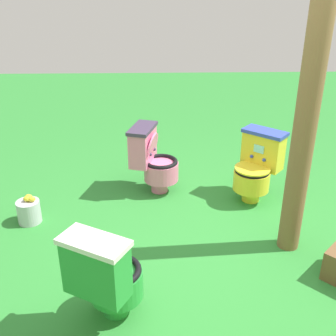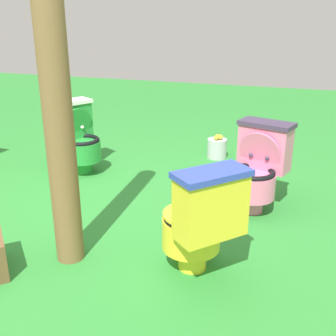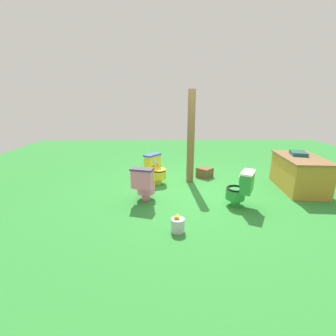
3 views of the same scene
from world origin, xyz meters
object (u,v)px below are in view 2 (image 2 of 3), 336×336
toilet_yellow (200,220)px  lemon_bucket (217,148)px  toilet_green (77,136)px  wooden_post (56,90)px  toilet_pink (258,166)px

toilet_yellow → lemon_bucket: size_ratio=2.63×
toilet_green → wooden_post: wooden_post is taller
toilet_green → toilet_yellow: same height
toilet_green → lemon_bucket: toilet_green is taller
toilet_yellow → lemon_bucket: toilet_yellow is taller
toilet_pink → lemon_bucket: toilet_pink is taller
toilet_yellow → lemon_bucket: (2.25, 0.40, -0.25)m
wooden_post → lemon_bucket: bearing=-10.9°
toilet_green → toilet_yellow: size_ratio=1.00×
toilet_pink → wooden_post: bearing=64.5°
wooden_post → lemon_bucket: 2.61m
lemon_bucket → toilet_green: bearing=125.1°
toilet_pink → wooden_post: size_ratio=0.32×
toilet_green → toilet_yellow: 2.15m
toilet_green → toilet_yellow: bearing=79.7°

